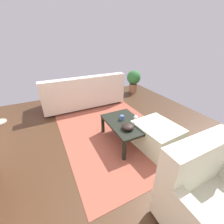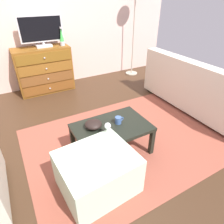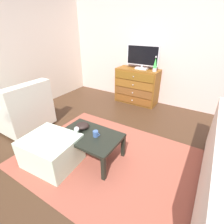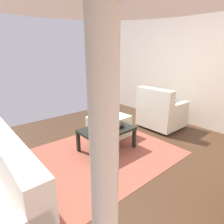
{
  "view_description": "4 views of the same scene",
  "coord_description": "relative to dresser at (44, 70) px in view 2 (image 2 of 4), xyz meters",
  "views": [
    {
      "loc": [
        -1.93,
        0.9,
        1.73
      ],
      "look_at": [
        -0.23,
        0.05,
        0.72
      ],
      "focal_mm": 23.63,
      "sensor_mm": 36.0,
      "label": 1
    },
    {
      "loc": [
        -0.99,
        -1.89,
        1.71
      ],
      "look_at": [
        -0.08,
        -0.25,
        0.56
      ],
      "focal_mm": 31.31,
      "sensor_mm": 36.0,
      "label": 2
    },
    {
      "loc": [
        1.2,
        -1.79,
        1.77
      ],
      "look_at": [
        0.19,
        -0.14,
        0.76
      ],
      "focal_mm": 26.99,
      "sensor_mm": 36.0,
      "label": 3
    },
    {
      "loc": [
        1.75,
        2.0,
        1.6
      ],
      "look_at": [
        -0.02,
        -0.06,
        0.75
      ],
      "focal_mm": 30.17,
      "sensor_mm": 36.0,
      "label": 4
    }
  ],
  "objects": [
    {
      "name": "ground_plane",
      "position": [
        0.36,
        -1.94,
        -0.45
      ],
      "size": [
        5.26,
        4.98,
        0.05
      ],
      "primitive_type": "cube",
      "color": "#3E2819"
    },
    {
      "name": "wall_accent_rear",
      "position": [
        0.36,
        0.31,
        0.92
      ],
      "size": [
        5.26,
        0.12,
        2.68
      ],
      "primitive_type": "cube",
      "color": "beige",
      "rests_on": "ground_plane"
    },
    {
      "name": "area_rug",
      "position": [
        0.56,
        -2.14,
        -0.42
      ],
      "size": [
        2.6,
        1.9,
        0.01
      ],
      "primitive_type": "cube",
      "color": "brown",
      "rests_on": "ground_plane"
    },
    {
      "name": "dresser",
      "position": [
        0.0,
        0.0,
        0.0
      ],
      "size": [
        1.02,
        0.49,
        0.84
      ],
      "color": "brown",
      "rests_on": "ground_plane"
    },
    {
      "name": "tv",
      "position": [
        0.08,
        0.02,
        0.71
      ],
      "size": [
        0.76,
        0.18,
        0.54
      ],
      "color": "silver",
      "rests_on": "dresser"
    },
    {
      "name": "lava_lamp",
      "position": [
        0.41,
        -0.04,
        0.57
      ],
      "size": [
        0.09,
        0.09,
        0.33
      ],
      "color": "#B7B7BC",
      "rests_on": "dresser"
    },
    {
      "name": "coffee_table",
      "position": [
        0.26,
        -2.22,
        -0.08
      ],
      "size": [
        0.87,
        0.58,
        0.39
      ],
      "color": "black",
      "rests_on": "ground_plane"
    },
    {
      "name": "wine_glass",
      "position": [
        0.15,
        -2.34,
        0.08
      ],
      "size": [
        0.07,
        0.07,
        0.16
      ],
      "color": "silver",
      "rests_on": "coffee_table"
    },
    {
      "name": "mug",
      "position": [
        0.36,
        -2.2,
        0.01
      ],
      "size": [
        0.11,
        0.08,
        0.08
      ],
      "color": "#3A5991",
      "rests_on": "coffee_table"
    },
    {
      "name": "bowl_decorative",
      "position": [
        0.07,
        -2.14,
        0.01
      ],
      "size": [
        0.2,
        0.2,
        0.09
      ],
      "primitive_type": "ellipsoid",
      "color": "black",
      "rests_on": "coffee_table"
    },
    {
      "name": "couch_large",
      "position": [
        2.08,
        -2.0,
        -0.1
      ],
      "size": [
        0.85,
        2.08,
        0.83
      ],
      "color": "#332319",
      "rests_on": "ground_plane"
    },
    {
      "name": "ottoman",
      "position": [
        -0.11,
        -2.61,
        -0.21
      ],
      "size": [
        0.74,
        0.65,
        0.42
      ],
      "primitive_type": "cube",
      "rotation": [
        0.0,
        0.0,
        0.07
      ],
      "color": "beige",
      "rests_on": "ground_plane"
    },
    {
      "name": "standing_lamp",
      "position": [
        2.02,
        -0.05,
        1.14
      ],
      "size": [
        0.32,
        0.32,
        1.83
      ],
      "color": "#A59E8C",
      "rests_on": "ground_plane"
    }
  ]
}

